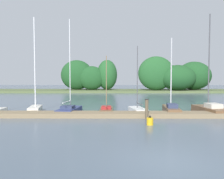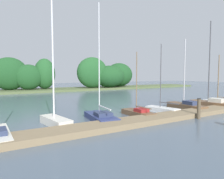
# 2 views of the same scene
# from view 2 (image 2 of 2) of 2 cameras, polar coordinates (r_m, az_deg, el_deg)

# --- Properties ---
(dock_pier) EXTENTS (27.82, 1.80, 0.35)m
(dock_pier) POSITION_cam_2_polar(r_m,az_deg,el_deg) (16.20, 19.56, -6.82)
(dock_pier) COLOR #847051
(dock_pier) RESTS_ON ground
(far_shore) EXTENTS (72.51, 8.26, 7.14)m
(far_shore) POSITION_cam_2_polar(r_m,az_deg,el_deg) (42.82, -12.47, 3.40)
(far_shore) COLOR #56663D
(far_shore) RESTS_ON ground
(sailboat_1) EXTENTS (1.40, 3.19, 8.42)m
(sailboat_1) POSITION_cam_2_polar(r_m,az_deg,el_deg) (13.25, -16.28, -7.76)
(sailboat_1) COLOR silver
(sailboat_1) RESTS_ON ground
(sailboat_2) EXTENTS (1.82, 4.08, 8.21)m
(sailboat_2) POSITION_cam_2_polar(r_m,az_deg,el_deg) (14.13, -3.43, -7.62)
(sailboat_2) COLOR navy
(sailboat_2) RESTS_ON ground
(sailboat_3) EXTENTS (1.13, 3.35, 5.01)m
(sailboat_3) POSITION_cam_2_polar(r_m,az_deg,el_deg) (15.78, 7.39, -6.56)
(sailboat_3) COLOR brown
(sailboat_3) RESTS_ON ground
(sailboat_4) EXTENTS (1.54, 3.24, 5.87)m
(sailboat_4) POSITION_cam_2_polar(r_m,az_deg,el_deg) (17.73, 13.99, -5.47)
(sailboat_4) COLOR white
(sailboat_4) RESTS_ON ground
(sailboat_5) EXTENTS (1.40, 4.29, 6.55)m
(sailboat_5) POSITION_cam_2_polar(r_m,az_deg,el_deg) (19.77, 20.40, -4.26)
(sailboat_5) COLOR brown
(sailboat_5) RESTS_ON ground
(sailboat_6) EXTENTS (2.00, 4.51, 8.50)m
(sailboat_6) POSITION_cam_2_polar(r_m,az_deg,el_deg) (22.06, 26.49, -3.49)
(sailboat_6) COLOR brown
(sailboat_6) RESTS_ON ground
(sailboat_7) EXTENTS (1.79, 3.38, 5.42)m
(sailboat_7) POSITION_cam_2_polar(r_m,az_deg,el_deg) (24.96, 28.40, -3.02)
(sailboat_7) COLOR white
(sailboat_7) RESTS_ON ground
(mooring_piling_1) EXTENTS (0.28, 0.28, 1.52)m
(mooring_piling_1) POSITION_cam_2_polar(r_m,az_deg,el_deg) (15.75, 23.82, -5.08)
(mooring_piling_1) COLOR brown
(mooring_piling_1) RESTS_ON ground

